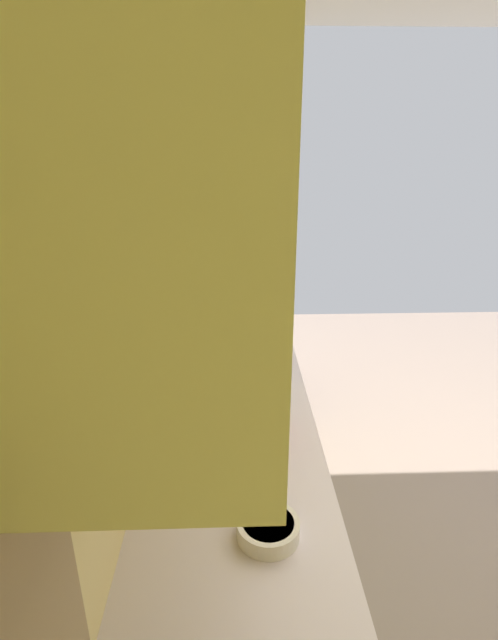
{
  "coord_description": "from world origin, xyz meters",
  "views": [
    {
      "loc": [
        -1.75,
        1.33,
        1.91
      ],
      "look_at": [
        -0.18,
        1.27,
        1.29
      ],
      "focal_mm": 26.77,
      "sensor_mm": 36.0,
      "label": 1
    }
  ],
  "objects_px": {
    "microwave": "(228,334)",
    "kettle": "(259,422)",
    "bowl": "(268,528)",
    "oven_range": "(235,341)"
  },
  "relations": [
    {
      "from": "kettle",
      "to": "oven_range",
      "type": "bearing_deg",
      "value": 2.46
    },
    {
      "from": "oven_range",
      "to": "bowl",
      "type": "height_order",
      "value": "oven_range"
    },
    {
      "from": "oven_range",
      "to": "microwave",
      "type": "relative_size",
      "value": 2.15
    },
    {
      "from": "microwave",
      "to": "oven_range",
      "type": "bearing_deg",
      "value": -1.62
    },
    {
      "from": "kettle",
      "to": "microwave",
      "type": "bearing_deg",
      "value": 10.12
    },
    {
      "from": "oven_range",
      "to": "bowl",
      "type": "bearing_deg",
      "value": -178.02
    },
    {
      "from": "oven_range",
      "to": "kettle",
      "type": "relative_size",
      "value": 7.04
    },
    {
      "from": "microwave",
      "to": "kettle",
      "type": "distance_m",
      "value": 0.63
    },
    {
      "from": "bowl",
      "to": "kettle",
      "type": "relative_size",
      "value": 1.08
    },
    {
      "from": "microwave",
      "to": "bowl",
      "type": "relative_size",
      "value": 3.02
    }
  ]
}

